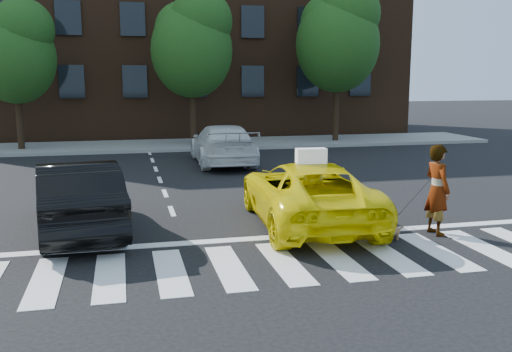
# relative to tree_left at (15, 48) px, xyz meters

# --- Properties ---
(ground) EXTENTS (120.00, 120.00, 0.00)m
(ground) POSITION_rel_tree_left_xyz_m (6.97, -17.00, -4.44)
(ground) COLOR black
(ground) RESTS_ON ground
(crosswalk) EXTENTS (13.00, 2.40, 0.01)m
(crosswalk) POSITION_rel_tree_left_xyz_m (6.97, -17.00, -4.43)
(crosswalk) COLOR silver
(crosswalk) RESTS_ON ground
(stop_line) EXTENTS (12.00, 0.30, 0.01)m
(stop_line) POSITION_rel_tree_left_xyz_m (6.97, -15.40, -4.43)
(stop_line) COLOR silver
(stop_line) RESTS_ON ground
(sidewalk_far) EXTENTS (30.00, 4.00, 0.15)m
(sidewalk_far) POSITION_rel_tree_left_xyz_m (6.97, 0.50, -4.37)
(sidewalk_far) COLOR slate
(sidewalk_far) RESTS_ON ground
(building) EXTENTS (26.00, 10.00, 12.00)m
(building) POSITION_rel_tree_left_xyz_m (6.97, 8.00, 1.56)
(building) COLOR #402616
(building) RESTS_ON ground
(tree_left) EXTENTS (3.39, 3.38, 6.50)m
(tree_left) POSITION_rel_tree_left_xyz_m (0.00, 0.00, 0.00)
(tree_left) COLOR black
(tree_left) RESTS_ON ground
(tree_mid) EXTENTS (3.69, 3.69, 7.10)m
(tree_mid) POSITION_rel_tree_left_xyz_m (7.50, -0.00, 0.41)
(tree_mid) COLOR black
(tree_mid) RESTS_ON ground
(tree_right) EXTENTS (4.00, 4.00, 7.70)m
(tree_right) POSITION_rel_tree_left_xyz_m (14.50, -0.00, 0.82)
(tree_right) COLOR black
(tree_right) RESTS_ON ground
(taxi) EXTENTS (2.65, 5.21, 1.41)m
(taxi) POSITION_rel_tree_left_xyz_m (8.22, -14.50, -3.74)
(taxi) COLOR yellow
(taxi) RESTS_ON ground
(black_sedan) EXTENTS (2.18, 4.76, 1.51)m
(black_sedan) POSITION_rel_tree_left_xyz_m (3.30, -13.98, -3.68)
(black_sedan) COLOR black
(black_sedan) RESTS_ON ground
(white_suv) EXTENTS (2.20, 5.17, 1.49)m
(white_suv) POSITION_rel_tree_left_xyz_m (7.91, -5.36, -3.70)
(white_suv) COLOR silver
(white_suv) RESTS_ON ground
(woman) EXTENTS (0.52, 0.73, 1.89)m
(woman) POSITION_rel_tree_left_xyz_m (10.57, -15.90, -3.49)
(woman) COLOR #999999
(woman) RESTS_ON ground
(dog) EXTENTS (0.56, 0.27, 0.32)m
(dog) POSITION_rel_tree_left_xyz_m (9.43, -16.07, -4.25)
(dog) COLOR olive
(dog) RESTS_ON ground
(taxi_sign) EXTENTS (0.67, 0.32, 0.32)m
(taxi_sign) POSITION_rel_tree_left_xyz_m (8.22, -14.70, -2.87)
(taxi_sign) COLOR white
(taxi_sign) RESTS_ON taxi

